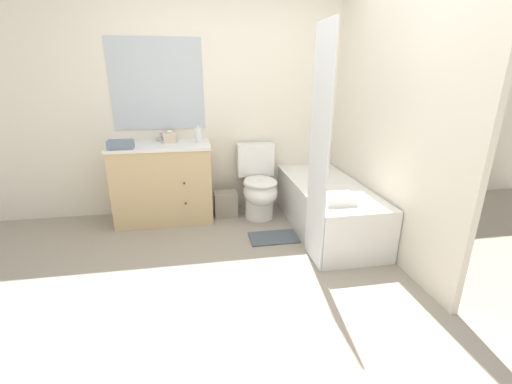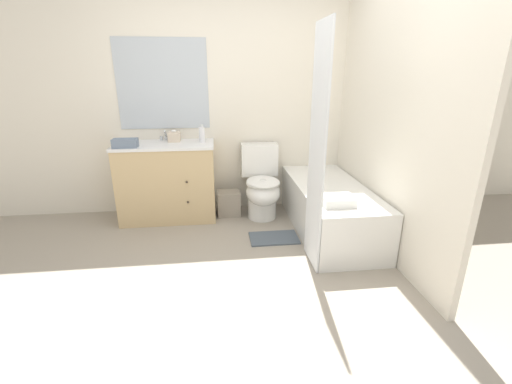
# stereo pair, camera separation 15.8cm
# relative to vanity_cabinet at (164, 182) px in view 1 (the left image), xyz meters

# --- Properties ---
(ground_plane) EXTENTS (14.00, 14.00, 0.00)m
(ground_plane) POSITION_rel_vanity_cabinet_xyz_m (0.74, -1.48, -0.43)
(ground_plane) COLOR gray
(wall_back) EXTENTS (8.00, 0.06, 2.50)m
(wall_back) POSITION_rel_vanity_cabinet_xyz_m (0.74, 0.28, 0.82)
(wall_back) COLOR silver
(wall_back) RESTS_ON ground_plane
(wall_right) EXTENTS (0.05, 2.74, 2.50)m
(wall_right) POSITION_rel_vanity_cabinet_xyz_m (2.03, -0.62, 0.82)
(wall_right) COLOR silver
(wall_right) RESTS_ON ground_plane
(vanity_cabinet) EXTENTS (1.03, 0.54, 0.84)m
(vanity_cabinet) POSITION_rel_vanity_cabinet_xyz_m (0.00, 0.00, 0.00)
(vanity_cabinet) COLOR tan
(vanity_cabinet) RESTS_ON ground_plane
(sink_faucet) EXTENTS (0.14, 0.12, 0.12)m
(sink_faucet) POSITION_rel_vanity_cabinet_xyz_m (-0.00, 0.18, 0.45)
(sink_faucet) COLOR silver
(sink_faucet) RESTS_ON vanity_cabinet
(toilet) EXTENTS (0.41, 0.66, 0.79)m
(toilet) POSITION_rel_vanity_cabinet_xyz_m (1.03, -0.09, -0.07)
(toilet) COLOR white
(toilet) RESTS_ON ground_plane
(bathtub) EXTENTS (0.66, 1.58, 0.48)m
(bathtub) POSITION_rel_vanity_cabinet_xyz_m (1.66, -0.54, -0.19)
(bathtub) COLOR white
(bathtub) RESTS_ON ground_plane
(shower_curtain) EXTENTS (0.01, 0.40, 1.90)m
(shower_curtain) POSITION_rel_vanity_cabinet_xyz_m (1.32, -1.13, 0.52)
(shower_curtain) COLOR white
(shower_curtain) RESTS_ON ground_plane
(wastebasket) EXTENTS (0.25, 0.22, 0.27)m
(wastebasket) POSITION_rel_vanity_cabinet_xyz_m (0.66, -0.00, -0.29)
(wastebasket) COLOR gray
(wastebasket) RESTS_ON ground_plane
(tissue_box) EXTENTS (0.13, 0.14, 0.13)m
(tissue_box) POSITION_rel_vanity_cabinet_xyz_m (0.10, 0.10, 0.46)
(tissue_box) COLOR beige
(tissue_box) RESTS_ON vanity_cabinet
(soap_dispenser) EXTENTS (0.07, 0.07, 0.19)m
(soap_dispenser) POSITION_rel_vanity_cabinet_xyz_m (0.40, 0.02, 0.50)
(soap_dispenser) COLOR silver
(soap_dispenser) RESTS_ON vanity_cabinet
(hand_towel_folded) EXTENTS (0.24, 0.13, 0.09)m
(hand_towel_folded) POSITION_rel_vanity_cabinet_xyz_m (-0.36, -0.17, 0.46)
(hand_towel_folded) COLOR slate
(hand_towel_folded) RESTS_ON vanity_cabinet
(bath_towel_folded) EXTENTS (0.27, 0.21, 0.08)m
(bath_towel_folded) POSITION_rel_vanity_cabinet_xyz_m (1.54, -1.05, 0.09)
(bath_towel_folded) COLOR white
(bath_towel_folded) RESTS_ON bathtub
(bath_mat) EXTENTS (0.47, 0.30, 0.02)m
(bath_mat) POSITION_rel_vanity_cabinet_xyz_m (1.07, -0.67, -0.42)
(bath_mat) COLOR #4C5660
(bath_mat) RESTS_ON ground_plane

